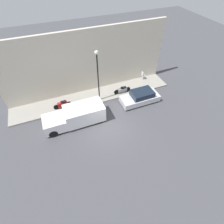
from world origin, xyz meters
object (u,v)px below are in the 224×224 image
(parked_car, at_px, (140,97))
(scooter_silver, at_px, (122,90))
(delivery_van, at_px, (75,116))
(streetlamp, at_px, (98,70))
(motorcycle_red, at_px, (63,104))
(cafe_chair, at_px, (143,75))

(parked_car, xyz_separation_m, scooter_silver, (1.84, 1.15, -0.07))
(delivery_van, relative_size, scooter_silver, 2.86)
(streetlamp, bearing_deg, parked_car, -113.92)
(motorcycle_red, relative_size, cafe_chair, 1.78)
(scooter_silver, relative_size, streetlamp, 0.35)
(delivery_van, height_order, scooter_silver, delivery_van)
(motorcycle_red, bearing_deg, cafe_chair, -81.56)
(streetlamp, bearing_deg, scooter_silver, -86.62)
(delivery_van, distance_m, scooter_silver, 6.00)
(parked_car, bearing_deg, scooter_silver, 32.10)
(parked_car, xyz_separation_m, streetlamp, (1.68, 3.79, 3.06))
(scooter_silver, xyz_separation_m, cafe_chair, (1.47, -3.28, 0.17))
(delivery_van, height_order, streetlamp, streetlamp)
(scooter_silver, relative_size, cafe_chair, 1.88)
(parked_car, height_order, motorcycle_red, parked_car)
(motorcycle_red, relative_size, streetlamp, 0.33)
(streetlamp, distance_m, cafe_chair, 6.80)
(delivery_van, bearing_deg, streetlamp, -54.50)
(parked_car, relative_size, scooter_silver, 2.11)
(parked_car, bearing_deg, delivery_van, 93.45)
(motorcycle_red, bearing_deg, streetlamp, -93.10)
(motorcycle_red, distance_m, scooter_silver, 6.32)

